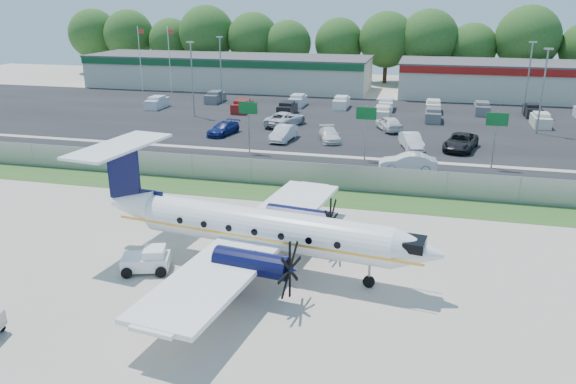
# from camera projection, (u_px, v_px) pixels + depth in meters

# --- Properties ---
(ground) EXTENTS (170.00, 170.00, 0.00)m
(ground) POSITION_uv_depth(u_px,v_px,m) (262.00, 266.00, 30.79)
(ground) COLOR #BBAE9E
(ground) RESTS_ON ground
(grass_verge) EXTENTS (170.00, 4.00, 0.02)m
(grass_verge) POSITION_uv_depth(u_px,v_px,m) (307.00, 196.00, 41.80)
(grass_verge) COLOR #2D561E
(grass_verge) RESTS_ON ground
(access_road) EXTENTS (170.00, 8.00, 0.02)m
(access_road) POSITION_uv_depth(u_px,v_px,m) (324.00, 169.00, 48.23)
(access_road) COLOR black
(access_road) RESTS_ON ground
(parking_lot) EXTENTS (170.00, 32.00, 0.02)m
(parking_lot) POSITION_uv_depth(u_px,v_px,m) (356.00, 121.00, 67.50)
(parking_lot) COLOR black
(parking_lot) RESTS_ON ground
(perimeter_fence) EXTENTS (120.00, 0.06, 1.99)m
(perimeter_fence) POSITION_uv_depth(u_px,v_px,m) (313.00, 175.00, 43.31)
(perimeter_fence) COLOR gray
(perimeter_fence) RESTS_ON ground
(building_west) EXTENTS (46.40, 12.40, 5.24)m
(building_west) POSITION_uv_depth(u_px,v_px,m) (228.00, 71.00, 92.27)
(building_west) COLOR beige
(building_west) RESTS_ON ground
(building_east) EXTENTS (44.40, 12.40, 5.24)m
(building_east) POSITION_uv_depth(u_px,v_px,m) (556.00, 82.00, 80.93)
(building_east) COLOR beige
(building_east) RESTS_ON ground
(sign_left) EXTENTS (1.80, 0.26, 5.00)m
(sign_left) POSITION_uv_depth(u_px,v_px,m) (248.00, 115.00, 52.46)
(sign_left) COLOR gray
(sign_left) RESTS_ON ground
(sign_mid) EXTENTS (1.80, 0.26, 5.00)m
(sign_mid) POSITION_uv_depth(u_px,v_px,m) (366.00, 121.00, 49.96)
(sign_mid) COLOR gray
(sign_mid) RESTS_ON ground
(sign_right) EXTENTS (1.80, 0.26, 5.00)m
(sign_right) POSITION_uv_depth(u_px,v_px,m) (496.00, 127.00, 47.47)
(sign_right) COLOR gray
(sign_right) RESTS_ON ground
(flagpole_west) EXTENTS (1.06, 0.12, 10.00)m
(flagpole_west) POSITION_uv_depth(u_px,v_px,m) (140.00, 55.00, 87.59)
(flagpole_west) COLOR white
(flagpole_west) RESTS_ON ground
(flagpole_east) EXTENTS (1.06, 0.12, 10.00)m
(flagpole_east) POSITION_uv_depth(u_px,v_px,m) (170.00, 56.00, 86.46)
(flagpole_east) COLOR white
(flagpole_east) RESTS_ON ground
(light_pole_nw) EXTENTS (0.90, 0.35, 9.09)m
(light_pole_nw) POSITION_uv_depth(u_px,v_px,m) (192.00, 74.00, 68.51)
(light_pole_nw) COLOR gray
(light_pole_nw) RESTS_ON ground
(light_pole_ne) EXTENTS (0.90, 0.35, 9.09)m
(light_pole_ne) POSITION_uv_depth(u_px,v_px,m) (543.00, 85.00, 59.43)
(light_pole_ne) COLOR gray
(light_pole_ne) RESTS_ON ground
(light_pole_sw) EXTENTS (0.90, 0.35, 9.09)m
(light_pole_sw) POSITION_uv_depth(u_px,v_px,m) (221.00, 65.00, 77.69)
(light_pole_sw) COLOR gray
(light_pole_sw) RESTS_ON ground
(light_pole_se) EXTENTS (0.90, 0.35, 9.09)m
(light_pole_se) POSITION_uv_depth(u_px,v_px,m) (529.00, 74.00, 68.61)
(light_pole_se) COLOR gray
(light_pole_se) RESTS_ON ground
(tree_line) EXTENTS (112.00, 6.00, 14.00)m
(tree_line) POSITION_uv_depth(u_px,v_px,m) (381.00, 83.00, 98.72)
(tree_line) COLOR #224C16
(tree_line) RESTS_ON ground
(aircraft) EXTENTS (19.93, 19.59, 6.11)m
(aircraft) POSITION_uv_depth(u_px,v_px,m) (258.00, 227.00, 29.89)
(aircraft) COLOR white
(aircraft) RESTS_ON ground
(pushback_tug) EXTENTS (2.80, 2.39, 1.33)m
(pushback_tug) POSITION_uv_depth(u_px,v_px,m) (148.00, 260.00, 30.05)
(pushback_tug) COLOR white
(pushback_tug) RESTS_ON ground
(baggage_cart_far) EXTENTS (1.96, 1.40, 0.94)m
(baggage_cart_far) POSITION_uv_depth(u_px,v_px,m) (190.00, 287.00, 27.68)
(baggage_cart_far) COLOR gray
(baggage_cart_far) RESTS_ON ground
(cone_nose) EXTENTS (0.37, 0.37, 0.52)m
(cone_nose) POSITION_uv_depth(u_px,v_px,m) (394.00, 244.00, 32.94)
(cone_nose) COLOR #FF5408
(cone_nose) RESTS_ON ground
(cone_port_wing) EXTENTS (0.40, 0.40, 0.57)m
(cone_port_wing) POSITION_uv_depth(u_px,v_px,m) (198.00, 302.00, 26.60)
(cone_port_wing) COLOR #FF5408
(cone_port_wing) RESTS_ON ground
(cone_starboard_wing) EXTENTS (0.36, 0.36, 0.52)m
(cone_starboard_wing) POSITION_uv_depth(u_px,v_px,m) (331.00, 225.00, 35.74)
(cone_starboard_wing) COLOR #FF5408
(cone_starboard_wing) RESTS_ON ground
(road_car_west) EXTENTS (4.28, 2.47, 1.33)m
(road_car_west) POSITION_uv_depth(u_px,v_px,m) (123.00, 162.00, 50.56)
(road_car_west) COLOR beige
(road_car_west) RESTS_ON ground
(road_car_mid) EXTENTS (4.95, 2.18, 1.58)m
(road_car_mid) POSITION_uv_depth(u_px,v_px,m) (407.00, 171.00, 47.70)
(road_car_mid) COLOR silver
(road_car_mid) RESTS_ON ground
(parked_car_a) EXTENTS (2.81, 4.96, 1.35)m
(parked_car_a) POSITION_uv_depth(u_px,v_px,m) (223.00, 135.00, 60.64)
(parked_car_a) COLOR navy
(parked_car_a) RESTS_ON ground
(parked_car_b) EXTENTS (2.13, 4.89, 1.56)m
(parked_car_b) POSITION_uv_depth(u_px,v_px,m) (284.00, 140.00, 58.19)
(parked_car_b) COLOR silver
(parked_car_b) RESTS_ON ground
(parked_car_c) EXTENTS (3.17, 4.92, 1.33)m
(parked_car_c) POSITION_uv_depth(u_px,v_px,m) (329.00, 141.00, 57.93)
(parked_car_c) COLOR silver
(parked_car_c) RESTS_ON ground
(parked_car_d) EXTENTS (2.79, 4.88, 1.52)m
(parked_car_d) POSITION_uv_depth(u_px,v_px,m) (411.00, 148.00, 55.06)
(parked_car_d) COLOR silver
(parked_car_d) RESTS_ON ground
(parked_car_e) EXTENTS (3.86, 6.10, 1.57)m
(parked_car_e) POSITION_uv_depth(u_px,v_px,m) (460.00, 150.00, 54.59)
(parked_car_e) COLOR black
(parked_car_e) RESTS_ON ground
(parked_car_f) EXTENTS (4.29, 6.52, 1.67)m
(parked_car_f) POSITION_uv_depth(u_px,v_px,m) (285.00, 126.00, 64.84)
(parked_car_f) COLOR silver
(parked_car_f) RESTS_ON ground
(parked_car_g) EXTENTS (3.73, 5.19, 1.64)m
(parked_car_g) POSITION_uv_depth(u_px,v_px,m) (388.00, 130.00, 62.61)
(parked_car_g) COLOR silver
(parked_car_g) RESTS_ON ground
(far_parking_rows) EXTENTS (56.00, 10.00, 1.60)m
(far_parking_rows) POSITION_uv_depth(u_px,v_px,m) (361.00, 113.00, 72.10)
(far_parking_rows) COLOR gray
(far_parking_rows) RESTS_ON ground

